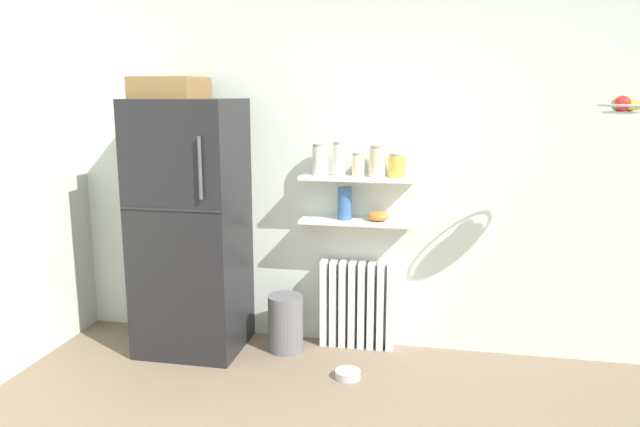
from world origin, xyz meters
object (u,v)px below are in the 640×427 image
at_px(storage_jar_2, 358,165).
at_px(storage_jar_4, 397,166).
at_px(storage_jar_1, 339,159).
at_px(storage_jar_3, 378,161).
at_px(storage_jar_0, 320,160).
at_px(pet_food_bowl, 348,374).
at_px(shelf_bowl, 378,216).
at_px(trash_bin, 286,323).
at_px(hanging_fruit_basket, 625,106).
at_px(radiator, 357,304).
at_px(vase, 345,203).
at_px(refrigerator, 190,223).

distance_m(storage_jar_2, storage_jar_4, 0.27).
xyz_separation_m(storage_jar_1, storage_jar_3, (0.27, 0.00, -0.01)).
xyz_separation_m(storage_jar_0, pet_food_bowl, (0.28, -0.48, -1.35)).
bearing_deg(shelf_bowl, storage_jar_3, 180.00).
bearing_deg(trash_bin, storage_jar_0, 31.29).
bearing_deg(hanging_fruit_basket, storage_jar_2, 164.32).
height_order(storage_jar_1, storage_jar_3, storage_jar_1).
xyz_separation_m(storage_jar_4, shelf_bowl, (-0.12, 0.00, -0.35)).
bearing_deg(storage_jar_4, trash_bin, -169.74).
distance_m(radiator, trash_bin, 0.53).
bearing_deg(vase, storage_jar_4, 0.00).
height_order(storage_jar_2, shelf_bowl, storage_jar_2).
bearing_deg(shelf_bowl, radiator, 168.38).
xyz_separation_m(vase, pet_food_bowl, (0.11, -0.48, -1.04)).
bearing_deg(storage_jar_1, hanging_fruit_basket, -14.49).
height_order(storage_jar_0, storage_jar_3, storage_jar_0).
height_order(storage_jar_4, shelf_bowl, storage_jar_4).
relative_size(refrigerator, vase, 8.51).
xyz_separation_m(storage_jar_2, pet_food_bowl, (0.02, -0.48, -1.32)).
height_order(storage_jar_4, hanging_fruit_basket, hanging_fruit_basket).
xyz_separation_m(storage_jar_4, hanging_fruit_basket, (1.28, -0.43, 0.42)).
relative_size(storage_jar_0, pet_food_bowl, 1.31).
bearing_deg(refrigerator, storage_jar_4, 8.17).
relative_size(storage_jar_3, vase, 0.95).
bearing_deg(pet_food_bowl, storage_jar_0, 120.30).
bearing_deg(pet_food_bowl, refrigerator, 166.80).
height_order(vase, pet_food_bowl, vase).
xyz_separation_m(vase, hanging_fruit_basket, (1.64, -0.43, 0.69)).
distance_m(radiator, storage_jar_1, 1.07).
relative_size(storage_jar_1, pet_food_bowl, 1.41).
distance_m(radiator, vase, 0.75).
bearing_deg(hanging_fruit_basket, shelf_bowl, 162.78).
height_order(vase, hanging_fruit_basket, hanging_fruit_basket).
height_order(storage_jar_1, pet_food_bowl, storage_jar_1).
bearing_deg(pet_food_bowl, shelf_bowl, 74.82).
xyz_separation_m(storage_jar_1, pet_food_bowl, (0.15, -0.48, -1.36)).
xyz_separation_m(refrigerator, storage_jar_0, (0.90, 0.21, 0.44)).
xyz_separation_m(refrigerator, pet_food_bowl, (1.18, -0.28, -0.90)).
relative_size(radiator, trash_bin, 1.57).
bearing_deg(hanging_fruit_basket, pet_food_bowl, -178.24).
xyz_separation_m(storage_jar_2, hanging_fruit_basket, (1.55, -0.43, 0.42)).
bearing_deg(storage_jar_0, storage_jar_1, 0.00).
relative_size(refrigerator, storage_jar_1, 8.15).
relative_size(storage_jar_3, trash_bin, 0.53).
xyz_separation_m(refrigerator, storage_jar_1, (1.03, 0.21, 0.45)).
bearing_deg(vase, pet_food_bowl, -77.35).
height_order(radiator, storage_jar_1, storage_jar_1).
xyz_separation_m(radiator, storage_jar_4, (0.27, -0.03, 1.02)).
bearing_deg(pet_food_bowl, storage_jar_2, 91.80).
bearing_deg(shelf_bowl, hanging_fruit_basket, -17.22).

